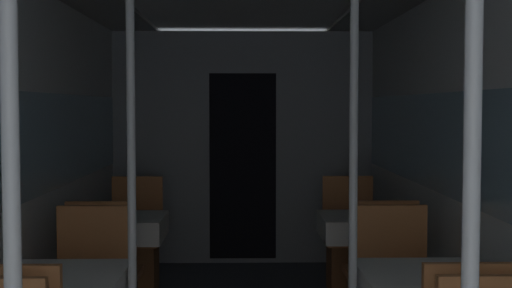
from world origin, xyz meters
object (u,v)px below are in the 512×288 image
object	(u,v)px
support_pole_left_0	(11,278)
support_pole_right_1	(352,189)
support_pole_left_1	(131,190)
chair_left_far_2	(134,257)
dining_table_right_2	(363,231)
chair_right_far_2	(350,256)
support_pole_right_0	(468,276)
dining_table_left_2	(121,232)

from	to	relation	value
support_pole_left_0	support_pole_right_1	world-z (taller)	same
support_pole_left_1	chair_left_far_2	distance (m)	2.54
support_pole_right_1	dining_table_right_2	bearing A→B (deg)	78.74
chair_right_far_2	chair_left_far_2	bearing A→B (deg)	0.00
support_pole_right_0	chair_right_far_2	bearing A→B (deg)	85.16
dining_table_left_2	support_pole_right_0	world-z (taller)	support_pole_right_0
support_pole_left_0	dining_table_right_2	xyz separation A→B (m)	(1.41, 3.52, -0.51)
support_pole_right_1	dining_table_right_2	world-z (taller)	support_pole_right_1
support_pole_right_0	dining_table_right_2	size ratio (longest dim) A/B	3.12
chair_right_far_2	support_pole_right_0	bearing A→B (deg)	85.16
dining_table_right_2	support_pole_left_1	bearing A→B (deg)	-128.77
support_pole_right_0	dining_table_right_2	distance (m)	3.57
support_pole_right_0	dining_table_right_2	xyz separation A→B (m)	(0.35, 3.52, -0.51)
support_pole_left_1	chair_right_far_2	size ratio (longest dim) A/B	2.40
chair_left_far_2	dining_table_right_2	bearing A→B (deg)	160.74
support_pole_left_1	dining_table_left_2	xyz separation A→B (m)	(-0.35, 1.76, -0.51)
support_pole_left_1	chair_right_far_2	bearing A→B (deg)	59.26
support_pole_left_0	dining_table_right_2	distance (m)	3.83
support_pole_left_1	chair_right_far_2	distance (m)	2.88
support_pole_left_0	chair_right_far_2	xyz separation A→B (m)	(1.41, 4.13, -0.83)
support_pole_left_0	chair_left_far_2	distance (m)	4.23
support_pole_left_0	support_pole_right_1	bearing A→B (deg)	58.87
dining_table_left_2	chair_right_far_2	world-z (taller)	chair_right_far_2
support_pole_left_1	support_pole_right_0	size ratio (longest dim) A/B	1.00
chair_left_far_2	support_pole_right_1	distance (m)	2.88
chair_left_far_2	dining_table_right_2	size ratio (longest dim) A/B	1.30
support_pole_right_1	chair_right_far_2	size ratio (longest dim) A/B	2.40
chair_left_far_2	chair_right_far_2	bearing A→B (deg)	-180.00
support_pole_left_0	dining_table_left_2	distance (m)	3.57
chair_left_far_2	support_pole_left_1	bearing A→B (deg)	98.39
support_pole_left_1	dining_table_right_2	world-z (taller)	support_pole_left_1
dining_table_right_2	support_pole_left_0	bearing A→B (deg)	-111.88
chair_left_far_2	support_pole_right_0	xyz separation A→B (m)	(1.41, -4.13, 0.83)
chair_left_far_2	chair_right_far_2	size ratio (longest dim) A/B	1.00
dining_table_right_2	chair_left_far_2	bearing A→B (deg)	160.74
support_pole_right_0	support_pole_right_1	xyz separation A→B (m)	(0.00, 1.76, 0.00)
support_pole_right_0	dining_table_left_2	bearing A→B (deg)	111.88
support_pole_left_0	dining_table_right_2	size ratio (longest dim) A/B	3.12
support_pole_left_1	support_pole_right_1	world-z (taller)	same
support_pole_right_1	support_pole_right_0	bearing A→B (deg)	-90.00
chair_left_far_2	support_pole_right_1	xyz separation A→B (m)	(1.41, -2.37, 0.83)
support_pole_left_1	chair_right_far_2	xyz separation A→B (m)	(1.41, 2.37, -0.83)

